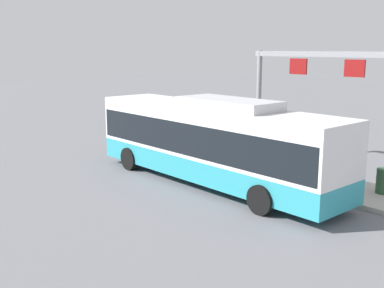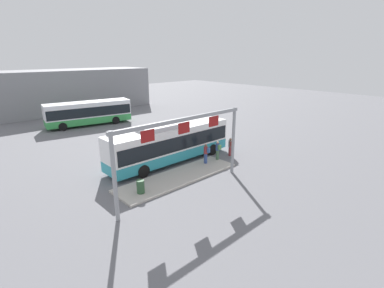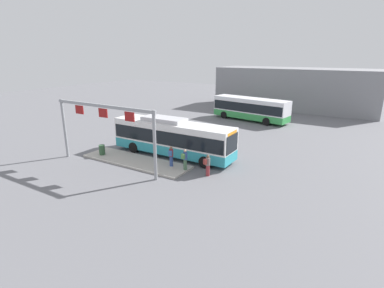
{
  "view_description": "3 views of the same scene",
  "coord_description": "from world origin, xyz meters",
  "px_view_note": "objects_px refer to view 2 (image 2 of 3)",
  "views": [
    {
      "loc": [
        -12.96,
        12.39,
        5.28
      ],
      "look_at": [
        2.11,
        -0.83,
        1.18
      ],
      "focal_mm": 43.73,
      "sensor_mm": 36.0,
      "label": 1
    },
    {
      "loc": [
        -14.35,
        -18.13,
        8.88
      ],
      "look_at": [
        1.75,
        -0.83,
        1.43
      ],
      "focal_mm": 26.39,
      "sensor_mm": 36.0,
      "label": 2
    },
    {
      "loc": [
        15.01,
        -21.35,
        8.98
      ],
      "look_at": [
        2.29,
        -0.38,
        1.56
      ],
      "focal_mm": 28.17,
      "sensor_mm": 36.0,
      "label": 3
    }
  ],
  "objects_px": {
    "bus_background_left": "(89,112)",
    "person_waiting_mid": "(218,150)",
    "person_boarding": "(230,146)",
    "bus_main": "(170,142)",
    "trash_bin": "(141,187)",
    "person_waiting_near": "(206,153)"
  },
  "relations": [
    {
      "from": "trash_bin",
      "to": "person_waiting_near",
      "type": "bearing_deg",
      "value": 6.81
    },
    {
      "from": "bus_main",
      "to": "trash_bin",
      "type": "distance_m",
      "value": 6.48
    },
    {
      "from": "bus_background_left",
      "to": "person_boarding",
      "type": "relative_size",
      "value": 6.54
    },
    {
      "from": "person_waiting_near",
      "to": "trash_bin",
      "type": "bearing_deg",
      "value": 75.48
    },
    {
      "from": "person_waiting_near",
      "to": "person_waiting_mid",
      "type": "distance_m",
      "value": 1.38
    },
    {
      "from": "person_waiting_near",
      "to": "person_waiting_mid",
      "type": "relative_size",
      "value": 1.0
    },
    {
      "from": "person_boarding",
      "to": "bus_background_left",
      "type": "bearing_deg",
      "value": 38.25
    },
    {
      "from": "person_boarding",
      "to": "person_waiting_mid",
      "type": "distance_m",
      "value": 1.93
    },
    {
      "from": "bus_main",
      "to": "person_waiting_mid",
      "type": "height_order",
      "value": "bus_main"
    },
    {
      "from": "person_waiting_near",
      "to": "person_waiting_mid",
      "type": "bearing_deg",
      "value": -114.56
    },
    {
      "from": "bus_main",
      "to": "bus_background_left",
      "type": "bearing_deg",
      "value": 88.25
    },
    {
      "from": "person_boarding",
      "to": "person_waiting_mid",
      "type": "bearing_deg",
      "value": 121.46
    },
    {
      "from": "person_boarding",
      "to": "bus_main",
      "type": "bearing_deg",
      "value": 89.24
    },
    {
      "from": "bus_background_left",
      "to": "person_boarding",
      "type": "height_order",
      "value": "bus_background_left"
    },
    {
      "from": "bus_background_left",
      "to": "trash_bin",
      "type": "relative_size",
      "value": 12.13
    },
    {
      "from": "bus_background_left",
      "to": "person_waiting_near",
      "type": "bearing_deg",
      "value": 102.66
    },
    {
      "from": "bus_main",
      "to": "person_waiting_mid",
      "type": "relative_size",
      "value": 6.99
    },
    {
      "from": "person_waiting_near",
      "to": "person_waiting_mid",
      "type": "height_order",
      "value": "same"
    },
    {
      "from": "bus_main",
      "to": "bus_background_left",
      "type": "xyz_separation_m",
      "value": [
        0.63,
        17.89,
        -0.03
      ]
    },
    {
      "from": "person_waiting_near",
      "to": "trash_bin",
      "type": "xyz_separation_m",
      "value": [
        -7.03,
        -0.84,
        -0.44
      ]
    },
    {
      "from": "bus_main",
      "to": "person_waiting_near",
      "type": "bearing_deg",
      "value": -57.02
    },
    {
      "from": "bus_background_left",
      "to": "person_waiting_mid",
      "type": "xyz_separation_m",
      "value": [
        2.44,
        -20.6,
        -0.73
      ]
    }
  ]
}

